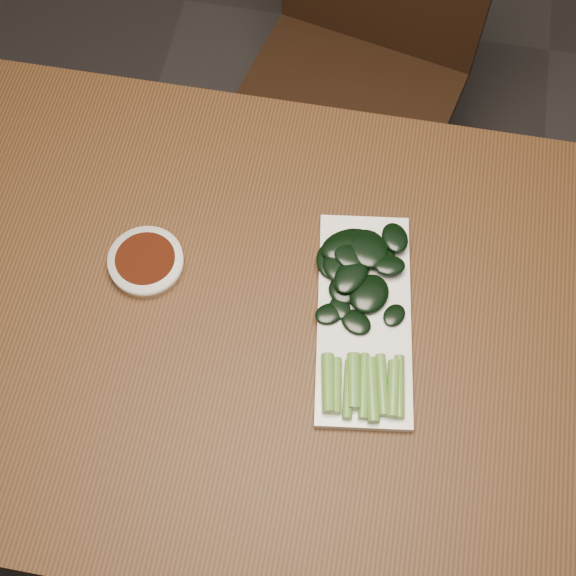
{
  "coord_description": "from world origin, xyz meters",
  "views": [
    {
      "loc": [
        0.09,
        -0.46,
        1.82
      ],
      "look_at": [
        0.0,
        0.05,
        0.76
      ],
      "focal_mm": 50.0,
      "sensor_mm": 36.0,
      "label": 1
    }
  ],
  "objects": [
    {
      "name": "serving_plate",
      "position": [
        0.12,
        0.02,
        0.76
      ],
      "size": [
        0.18,
        0.35,
        0.01
      ],
      "rotation": [
        0.0,
        0.0,
        0.13
      ],
      "color": "white",
      "rests_on": "table"
    },
    {
      "name": "table",
      "position": [
        0.0,
        0.0,
        0.68
      ],
      "size": [
        1.4,
        0.8,
        0.75
      ],
      "color": "#442913",
      "rests_on": "ground"
    },
    {
      "name": "ground",
      "position": [
        0.0,
        0.0,
        0.0
      ],
      "size": [
        6.0,
        6.0,
        0.0
      ],
      "primitive_type": "plane",
      "color": "#2E2B2B",
      "rests_on": "ground"
    },
    {
      "name": "chair_far",
      "position": [
        0.03,
        0.72,
        0.49
      ],
      "size": [
        0.54,
        0.54,
        0.89
      ],
      "rotation": [
        0.0,
        0.0,
        -0.23
      ],
      "color": "black",
      "rests_on": "ground"
    },
    {
      "name": "sauce_bowl",
      "position": [
        -0.21,
        0.05,
        0.76
      ],
      "size": [
        0.11,
        0.11,
        0.03
      ],
      "color": "white",
      "rests_on": "table"
    },
    {
      "name": "gai_lan",
      "position": [
        0.11,
        0.04,
        0.78
      ],
      "size": [
        0.16,
        0.32,
        0.02
      ],
      "color": "#589031",
      "rests_on": "serving_plate"
    }
  ]
}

